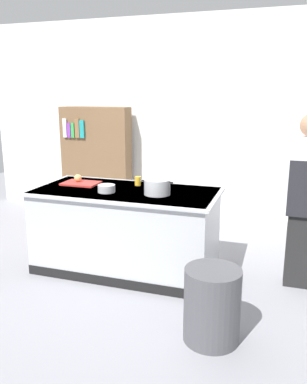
{
  "coord_description": "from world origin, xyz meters",
  "views": [
    {
      "loc": [
        1.56,
        -3.77,
        1.89
      ],
      "look_at": [
        0.25,
        0.2,
        0.85
      ],
      "focal_mm": 36.92,
      "sensor_mm": 36.0,
      "label": 1
    }
  ],
  "objects_px": {
    "mixing_bowl": "(106,188)",
    "person_chef": "(305,198)",
    "stock_pot": "(157,187)",
    "trash_bin": "(212,305)",
    "bookshelf": "(96,162)",
    "juice_cup": "(138,181)",
    "onion": "(78,178)"
  },
  "relations": [
    {
      "from": "mixing_bowl",
      "to": "person_chef",
      "type": "xyz_separation_m",
      "value": [
        1.95,
        0.35,
        -0.03
      ]
    },
    {
      "from": "stock_pot",
      "to": "person_chef",
      "type": "distance_m",
      "value": 1.45
    },
    {
      "from": "stock_pot",
      "to": "mixing_bowl",
      "type": "height_order",
      "value": "stock_pot"
    },
    {
      "from": "trash_bin",
      "to": "bookshelf",
      "type": "height_order",
      "value": "bookshelf"
    },
    {
      "from": "stock_pot",
      "to": "juice_cup",
      "type": "bearing_deg",
      "value": 135.9
    },
    {
      "from": "mixing_bowl",
      "to": "trash_bin",
      "type": "bearing_deg",
      "value": -33.83
    },
    {
      "from": "trash_bin",
      "to": "person_chef",
      "type": "xyz_separation_m",
      "value": [
        0.67,
        1.2,
        0.62
      ]
    },
    {
      "from": "mixing_bowl",
      "to": "trash_bin",
      "type": "xyz_separation_m",
      "value": [
        1.27,
        -0.85,
        -0.64
      ]
    },
    {
      "from": "onion",
      "to": "stock_pot",
      "type": "height_order",
      "value": "stock_pot"
    },
    {
      "from": "person_chef",
      "to": "bookshelf",
      "type": "bearing_deg",
      "value": 69.8
    },
    {
      "from": "onion",
      "to": "stock_pot",
      "type": "relative_size",
      "value": 0.25
    },
    {
      "from": "onion",
      "to": "mixing_bowl",
      "type": "distance_m",
      "value": 0.56
    },
    {
      "from": "person_chef",
      "to": "bookshelf",
      "type": "height_order",
      "value": "person_chef"
    },
    {
      "from": "juice_cup",
      "to": "trash_bin",
      "type": "height_order",
      "value": "juice_cup"
    },
    {
      "from": "stock_pot",
      "to": "person_chef",
      "type": "bearing_deg",
      "value": 10.88
    },
    {
      "from": "mixing_bowl",
      "to": "trash_bin",
      "type": "height_order",
      "value": "mixing_bowl"
    },
    {
      "from": "juice_cup",
      "to": "onion",
      "type": "bearing_deg",
      "value": -170.52
    },
    {
      "from": "stock_pot",
      "to": "juice_cup",
      "type": "distance_m",
      "value": 0.46
    },
    {
      "from": "bookshelf",
      "to": "juice_cup",
      "type": "bearing_deg",
      "value": -50.55
    },
    {
      "from": "mixing_bowl",
      "to": "bookshelf",
      "type": "relative_size",
      "value": 0.11
    },
    {
      "from": "mixing_bowl",
      "to": "person_chef",
      "type": "height_order",
      "value": "person_chef"
    },
    {
      "from": "onion",
      "to": "juice_cup",
      "type": "xyz_separation_m",
      "value": [
        0.68,
        0.11,
        -0.01
      ]
    },
    {
      "from": "mixing_bowl",
      "to": "person_chef",
      "type": "distance_m",
      "value": 1.98
    },
    {
      "from": "mixing_bowl",
      "to": "bookshelf",
      "type": "xyz_separation_m",
      "value": [
        -1.08,
        1.95,
        -0.09
      ]
    },
    {
      "from": "onion",
      "to": "trash_bin",
      "type": "height_order",
      "value": "onion"
    },
    {
      "from": "stock_pot",
      "to": "trash_bin",
      "type": "bearing_deg",
      "value": -51.23
    },
    {
      "from": "onion",
      "to": "bookshelf",
      "type": "xyz_separation_m",
      "value": [
        -0.59,
        1.67,
        -0.11
      ]
    },
    {
      "from": "trash_bin",
      "to": "person_chef",
      "type": "relative_size",
      "value": 0.35
    },
    {
      "from": "stock_pot",
      "to": "bookshelf",
      "type": "height_order",
      "value": "bookshelf"
    },
    {
      "from": "onion",
      "to": "trash_bin",
      "type": "bearing_deg",
      "value": -32.78
    },
    {
      "from": "onion",
      "to": "person_chef",
      "type": "distance_m",
      "value": 2.44
    },
    {
      "from": "mixing_bowl",
      "to": "trash_bin",
      "type": "relative_size",
      "value": 0.3
    }
  ]
}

